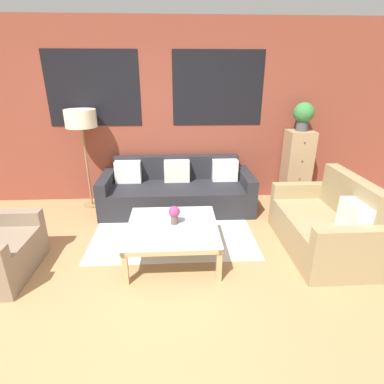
# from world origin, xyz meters

# --- Properties ---
(ground_plane) EXTENTS (16.00, 16.00, 0.00)m
(ground_plane) POSITION_xyz_m (0.00, 0.00, 0.00)
(ground_plane) COLOR #AD7F51
(wall_back_brick) EXTENTS (8.40, 0.09, 2.80)m
(wall_back_brick) POSITION_xyz_m (0.00, 2.44, 1.41)
(wall_back_brick) COLOR brown
(wall_back_brick) RESTS_ON ground_plane
(rug) EXTENTS (2.13, 1.53, 0.00)m
(rug) POSITION_xyz_m (0.23, 1.19, 0.00)
(rug) COLOR silver
(rug) RESTS_ON ground_plane
(couch_dark) EXTENTS (2.32, 0.88, 0.78)m
(couch_dark) POSITION_xyz_m (0.29, 1.95, 0.28)
(couch_dark) COLOR #232328
(couch_dark) RESTS_ON ground_plane
(settee_vintage) EXTENTS (0.80, 1.43, 0.92)m
(settee_vintage) POSITION_xyz_m (2.05, 0.65, 0.31)
(settee_vintage) COLOR #99845B
(settee_vintage) RESTS_ON ground_plane
(coffee_table) EXTENTS (1.03, 1.03, 0.40)m
(coffee_table) POSITION_xyz_m (0.23, 0.58, 0.35)
(coffee_table) COLOR silver
(coffee_table) RESTS_ON ground_plane
(floor_lamp) EXTENTS (0.46, 0.46, 1.53)m
(floor_lamp) POSITION_xyz_m (-1.11, 2.13, 1.35)
(floor_lamp) COLOR olive
(floor_lamp) RESTS_ON ground_plane
(drawer_cabinet) EXTENTS (0.41, 0.39, 1.18)m
(drawer_cabinet) POSITION_xyz_m (2.26, 2.17, 0.59)
(drawer_cabinet) COLOR tan
(drawer_cabinet) RESTS_ON ground_plane
(potted_plant) EXTENTS (0.31, 0.31, 0.43)m
(potted_plant) POSITION_xyz_m (2.26, 2.17, 1.43)
(potted_plant) COLOR #47474C
(potted_plant) RESTS_ON drawer_cabinet
(flower_vase) EXTENTS (0.13, 0.13, 0.22)m
(flower_vase) POSITION_xyz_m (0.25, 0.63, 0.53)
(flower_vase) COLOR brown
(flower_vase) RESTS_ON coffee_table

